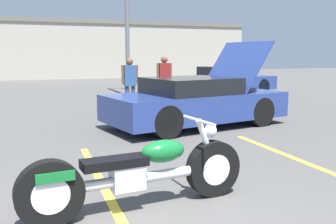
{
  "coord_description": "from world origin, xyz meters",
  "views": [
    {
      "loc": [
        -0.75,
        -2.61,
        1.73
      ],
      "look_at": [
        1.29,
        3.18,
        0.8
      ],
      "focal_mm": 40.0,
      "sensor_mm": 36.0,
      "label": 1
    }
  ],
  "objects_px": {
    "spectator_near_motorcycle": "(164,78)",
    "parked_car_right_row": "(227,81)",
    "motorcycle": "(139,174)",
    "spectator_far_lot": "(130,80)",
    "show_car_hood_open": "(197,102)"
  },
  "relations": [
    {
      "from": "spectator_near_motorcycle",
      "to": "spectator_far_lot",
      "type": "height_order",
      "value": "spectator_near_motorcycle"
    },
    {
      "from": "show_car_hood_open",
      "to": "spectator_far_lot",
      "type": "relative_size",
      "value": 2.84
    },
    {
      "from": "spectator_far_lot",
      "to": "parked_car_right_row",
      "type": "bearing_deg",
      "value": 34.62
    },
    {
      "from": "parked_car_right_row",
      "to": "spectator_near_motorcycle",
      "type": "xyz_separation_m",
      "value": [
        -4.17,
        -3.44,
        0.42
      ]
    },
    {
      "from": "spectator_near_motorcycle",
      "to": "spectator_far_lot",
      "type": "xyz_separation_m",
      "value": [
        -1.22,
        -0.28,
        -0.04
      ]
    },
    {
      "from": "parked_car_right_row",
      "to": "spectator_far_lot",
      "type": "xyz_separation_m",
      "value": [
        -5.39,
        -3.72,
        0.38
      ]
    },
    {
      "from": "motorcycle",
      "to": "show_car_hood_open",
      "type": "height_order",
      "value": "show_car_hood_open"
    },
    {
      "from": "spectator_near_motorcycle",
      "to": "parked_car_right_row",
      "type": "bearing_deg",
      "value": 39.5
    },
    {
      "from": "parked_car_right_row",
      "to": "spectator_far_lot",
      "type": "distance_m",
      "value": 6.56
    },
    {
      "from": "show_car_hood_open",
      "to": "motorcycle",
      "type": "bearing_deg",
      "value": -133.08
    },
    {
      "from": "parked_car_right_row",
      "to": "motorcycle",
      "type": "bearing_deg",
      "value": -136.29
    },
    {
      "from": "show_car_hood_open",
      "to": "spectator_near_motorcycle",
      "type": "bearing_deg",
      "value": 73.47
    },
    {
      "from": "show_car_hood_open",
      "to": "spectator_near_motorcycle",
      "type": "distance_m",
      "value": 3.19
    },
    {
      "from": "spectator_near_motorcycle",
      "to": "spectator_far_lot",
      "type": "relative_size",
      "value": 1.04
    },
    {
      "from": "motorcycle",
      "to": "show_car_hood_open",
      "type": "relative_size",
      "value": 0.56
    }
  ]
}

